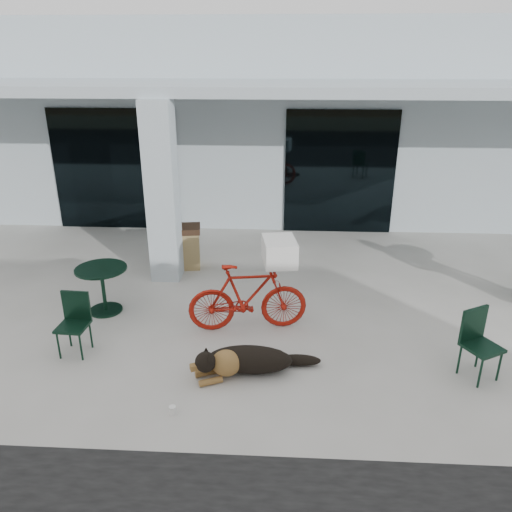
# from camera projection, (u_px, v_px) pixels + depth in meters

# --- Properties ---
(ground) EXTENTS (80.00, 80.00, 0.00)m
(ground) POSITION_uv_depth(u_px,v_px,m) (239.00, 348.00, 6.93)
(ground) COLOR beige
(ground) RESTS_ON ground
(building) EXTENTS (22.00, 7.00, 4.50)m
(building) POSITION_uv_depth(u_px,v_px,m) (264.00, 112.00, 13.93)
(building) COLOR #AFBEC6
(building) RESTS_ON ground
(storefront_glass_left) EXTENTS (2.80, 0.06, 2.70)m
(storefront_glass_left) POSITION_uv_depth(u_px,v_px,m) (116.00, 170.00, 11.18)
(storefront_glass_left) COLOR black
(storefront_glass_left) RESTS_ON ground
(storefront_glass_right) EXTENTS (2.40, 0.06, 2.70)m
(storefront_glass_right) POSITION_uv_depth(u_px,v_px,m) (340.00, 173.00, 10.92)
(storefront_glass_right) COLOR black
(storefront_glass_right) RESTS_ON ground
(column) EXTENTS (0.50, 0.50, 3.12)m
(column) POSITION_uv_depth(u_px,v_px,m) (162.00, 194.00, 8.54)
(column) COLOR #AFBEC6
(column) RESTS_ON ground
(overhang) EXTENTS (22.00, 2.80, 0.18)m
(overhang) POSITION_uv_depth(u_px,v_px,m) (254.00, 87.00, 9.03)
(overhang) COLOR #AFBEC6
(overhang) RESTS_ON column
(bicycle) EXTENTS (1.78, 0.75, 1.04)m
(bicycle) POSITION_uv_depth(u_px,v_px,m) (248.00, 297.00, 7.21)
(bicycle) COLOR #A8190D
(bicycle) RESTS_ON ground
(laundry_basket) EXTENTS (0.53, 0.66, 0.35)m
(laundry_basket) POSITION_uv_depth(u_px,v_px,m) (279.00, 251.00, 6.99)
(laundry_basket) COLOR white
(laundry_basket) RESTS_ON bicycle
(dog) EXTENTS (1.31, 0.87, 0.42)m
(dog) POSITION_uv_depth(u_px,v_px,m) (250.00, 358.00, 6.32)
(dog) COLOR black
(dog) RESTS_ON ground
(cup_near_dog) EXTENTS (0.09, 0.09, 0.10)m
(cup_near_dog) POSITION_uv_depth(u_px,v_px,m) (173.00, 410.00, 5.64)
(cup_near_dog) COLOR white
(cup_near_dog) RESTS_ON ground
(cafe_table_near) EXTENTS (0.82, 0.82, 0.74)m
(cafe_table_near) POSITION_uv_depth(u_px,v_px,m) (103.00, 290.00, 7.77)
(cafe_table_near) COLOR black
(cafe_table_near) RESTS_ON ground
(cafe_chair_near) EXTENTS (0.41, 0.44, 0.85)m
(cafe_chair_near) POSITION_uv_depth(u_px,v_px,m) (73.00, 326.00, 6.65)
(cafe_chair_near) COLOR black
(cafe_chair_near) RESTS_ON ground
(cafe_chair_far_a) EXTENTS (0.57, 0.58, 0.90)m
(cafe_chair_far_a) POSITION_uv_depth(u_px,v_px,m) (482.00, 346.00, 6.14)
(cafe_chair_far_a) COLOR black
(cafe_chair_far_a) RESTS_ON ground
(trash_receptacle) EXTENTS (0.54, 0.54, 0.82)m
(trash_receptacle) POSITION_uv_depth(u_px,v_px,m) (188.00, 247.00, 9.39)
(trash_receptacle) COLOR olive
(trash_receptacle) RESTS_ON ground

